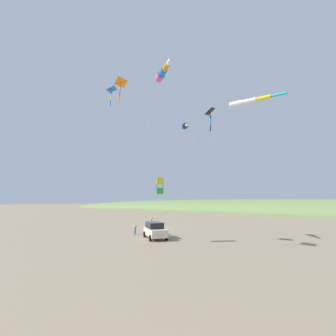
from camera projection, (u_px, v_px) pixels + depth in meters
name	position (u px, v px, depth m)	size (l,w,h in m)	color
ground_plane	(157.00, 228.00, 35.58)	(600.00, 600.00, 0.00)	gray
dune_ridge_grassy	(258.00, 213.00, 77.96)	(28.00, 240.00, 10.09)	#6B844C
parked_car	(155.00, 230.00, 25.41)	(3.87, 4.62, 1.85)	beige
cooler_box	(166.00, 233.00, 28.06)	(0.62, 0.42, 0.42)	red
person_adult_flyer	(151.00, 221.00, 36.80)	(0.54, 0.61, 1.72)	#335199
person_child_green_jacket	(135.00, 230.00, 28.22)	(0.33, 0.39, 1.16)	#335199
kite_delta_red_high_left	(112.00, 90.00, 24.59)	(9.33, 1.68, 17.25)	blue
kite_windsock_magenta_far_left	(163.00, 73.00, 23.97)	(3.22, 10.77, 18.94)	#EF4C93
kite_box_green_low_center	(160.00, 186.00, 23.53)	(8.18, 9.75, 6.84)	yellow
kite_delta_rainbow_low_near	(209.00, 112.00, 28.95)	(5.96, 8.70, 16.77)	black
kite_windsock_purple_drifting	(248.00, 101.00, 18.23)	(3.61, 15.02, 13.09)	white
kite_windsock_blue_topmost	(185.00, 126.00, 27.21)	(2.64, 8.13, 14.36)	blue
kite_delta_black_fish_shape	(121.00, 83.00, 21.86)	(10.23, 6.45, 16.57)	orange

